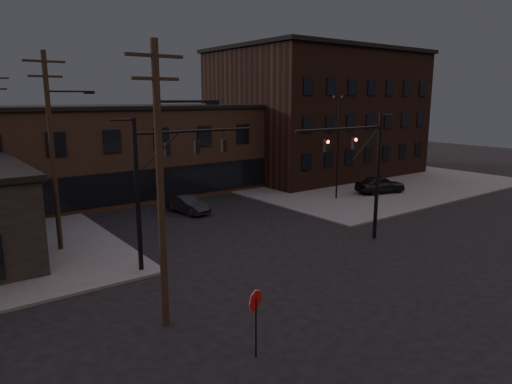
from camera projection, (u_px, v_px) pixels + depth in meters
ground at (362, 284)px, 22.30m from camera, size 140.00×140.00×0.00m
sidewalk_ne at (339, 177)px, 52.46m from camera, size 30.00×30.00×0.15m
building_row at (134, 151)px, 43.44m from camera, size 40.00×12.00×8.00m
building_right at (316, 115)px, 54.20m from camera, size 22.00×16.00×14.00m
traffic_signal_near at (366, 164)px, 27.98m from camera, size 7.12×0.24×8.00m
traffic_signal_far at (160, 175)px, 23.61m from camera, size 7.12×0.24×8.00m
stop_sign at (256, 308)px, 15.67m from camera, size 0.72×0.33×2.48m
utility_pole_near at (162, 181)px, 17.14m from camera, size 3.70×0.28×11.00m
utility_pole_mid at (53, 148)px, 25.91m from camera, size 3.70×0.28×11.50m
lot_light_a at (338, 138)px, 39.80m from camera, size 1.50×0.28×9.14m
lot_light_b at (343, 132)px, 47.25m from camera, size 1.50×0.28×9.14m
parked_car_lot_a at (380, 184)px, 42.95m from camera, size 5.14×3.07×1.64m
parked_car_lot_b at (316, 171)px, 51.37m from camera, size 5.43×3.78×1.46m
car_crossing at (187, 204)px, 36.02m from camera, size 2.17×4.42×1.39m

